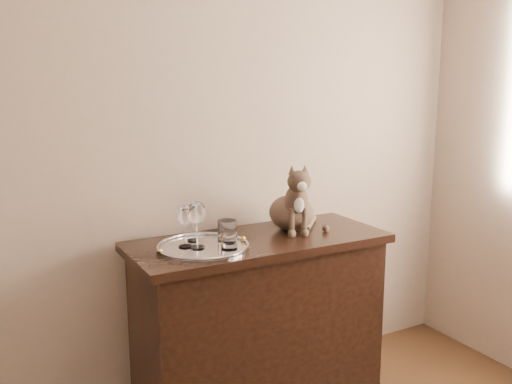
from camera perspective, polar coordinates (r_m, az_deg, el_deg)
wall_back at (r=2.61m, az=-14.79°, el=6.04°), size 4.00×0.10×2.70m
sideboard at (r=2.78m, az=0.27°, el=-13.09°), size 1.20×0.50×0.85m
tray at (r=2.48m, az=-5.30°, el=-5.57°), size 0.40×0.40×0.01m
wine_glass_a at (r=2.47m, az=-7.14°, el=-3.43°), size 0.07×0.07×0.18m
wine_glass_b at (r=2.56m, az=-6.33°, el=-3.04°), size 0.06×0.06×0.17m
wine_glass_d at (r=2.44m, az=-5.88°, el=-3.28°), size 0.08×0.08×0.20m
tumbler_a at (r=2.43m, az=-2.71°, el=-4.85°), size 0.07×0.07×0.08m
tumbler_c at (r=2.55m, az=-2.91°, el=-3.88°), size 0.09×0.09×0.10m
cat at (r=2.75m, az=3.59°, el=-0.37°), size 0.41×0.39×0.33m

